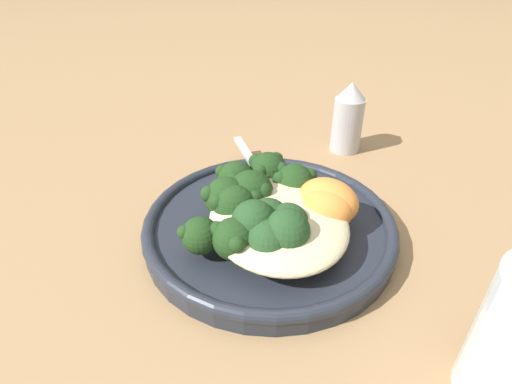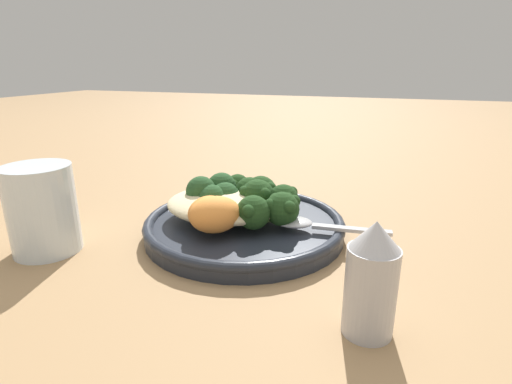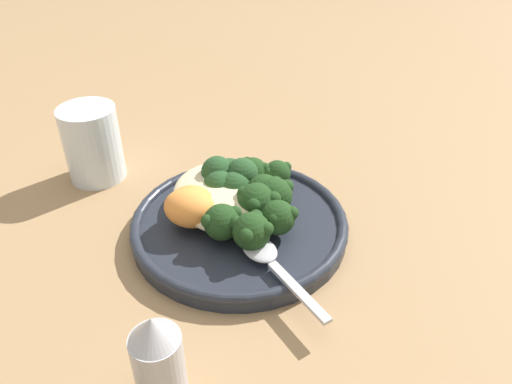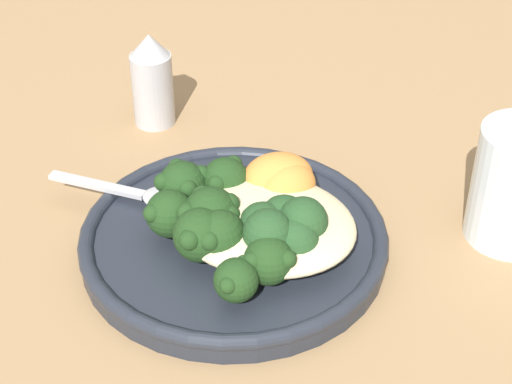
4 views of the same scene
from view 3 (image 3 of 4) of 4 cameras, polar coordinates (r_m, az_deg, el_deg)
name	(u,v)px [view 3 (image 3 of 4)]	position (r m, az deg, el deg)	size (l,w,h in m)	color
ground_plane	(252,228)	(0.56, -0.44, -4.18)	(4.00, 4.00, 0.00)	#9E7A51
plate	(241,226)	(0.54, -1.72, -3.95)	(0.23, 0.23, 0.02)	#232833
quinoa_mound	(228,195)	(0.55, -3.20, -0.36)	(0.14, 0.12, 0.03)	beige
broccoli_stalk_0	(222,220)	(0.51, -3.95, -3.17)	(0.08, 0.05, 0.04)	#8EB25B
broccoli_stalk_1	(245,226)	(0.50, -1.24, -3.86)	(0.12, 0.04, 0.04)	#8EB25B
broccoli_stalk_2	(268,216)	(0.51, 1.41, -2.71)	(0.10, 0.07, 0.04)	#8EB25B
broccoli_stalk_3	(255,201)	(0.52, -0.12, -1.08)	(0.07, 0.07, 0.04)	#8EB25B
broccoli_stalk_4	(268,197)	(0.53, 1.44, -0.53)	(0.06, 0.08, 0.04)	#8EB25B
broccoli_stalk_5	(258,193)	(0.54, 0.28, -0.12)	(0.05, 0.09, 0.04)	#8EB25B
broccoli_stalk_6	(263,181)	(0.57, 0.80, 1.21)	(0.04, 0.11, 0.03)	#8EB25B
broccoli_stalk_7	(247,178)	(0.57, -1.05, 1.61)	(0.06, 0.09, 0.04)	#8EB25B
sweet_potato_chunk_0	(190,208)	(0.52, -7.58, -1.84)	(0.06, 0.04, 0.04)	orange
sweet_potato_chunk_1	(191,202)	(0.53, -7.40, -1.17)	(0.05, 0.04, 0.04)	orange
kale_tuft	(229,178)	(0.56, -3.10, 1.55)	(0.06, 0.07, 0.04)	#234723
spoon	(267,257)	(0.48, 1.27, -7.44)	(0.13, 0.03, 0.01)	#B7B7BC
water_glass	(92,144)	(0.65, -18.19, 5.28)	(0.07, 0.07, 0.09)	silver
salt_shaker	(158,361)	(0.39, -11.10, -18.47)	(0.04, 0.04, 0.09)	#B2B2B7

